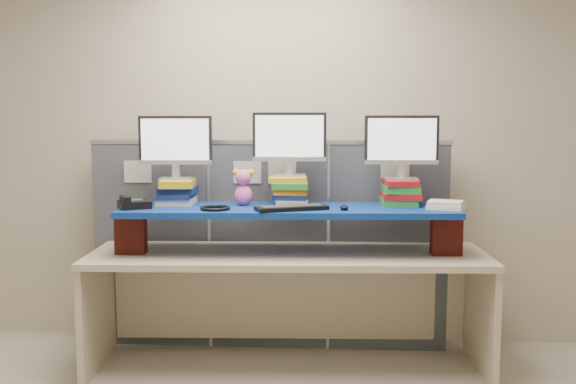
# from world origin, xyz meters

# --- Properties ---
(room) EXTENTS (5.00, 4.00, 2.80)m
(room) POSITION_xyz_m (0.00, 0.00, 1.40)
(room) COLOR #BCAF9B
(room) RESTS_ON ground
(cubicle_partition) EXTENTS (2.60, 0.06, 1.53)m
(cubicle_partition) POSITION_xyz_m (-0.00, 1.78, 0.77)
(cubicle_partition) COLOR #41454D
(cubicle_partition) RESTS_ON ground
(desk) EXTENTS (2.66, 0.88, 0.80)m
(desk) POSITION_xyz_m (0.17, 1.37, 0.64)
(desk) COLOR #C6B597
(desk) RESTS_ON ground
(brick_pier_left) EXTENTS (0.20, 0.11, 0.26)m
(brick_pier_left) POSITION_xyz_m (-0.86, 1.28, 0.93)
(brick_pier_left) COLOR maroon
(brick_pier_left) RESTS_ON desk
(brick_pier_right) EXTENTS (0.20, 0.11, 0.26)m
(brick_pier_right) POSITION_xyz_m (1.20, 1.37, 0.93)
(brick_pier_right) COLOR maroon
(brick_pier_right) RESTS_ON desk
(blue_board) EXTENTS (2.21, 0.64, 0.04)m
(blue_board) POSITION_xyz_m (0.17, 1.37, 1.08)
(blue_board) COLOR navy
(blue_board) RESTS_ON brick_pier_left
(book_stack_left) EXTENTS (0.26, 0.32, 0.17)m
(book_stack_left) POSITION_xyz_m (-0.59, 1.46, 1.19)
(book_stack_left) COLOR beige
(book_stack_left) RESTS_ON blue_board
(book_stack_center) EXTENTS (0.27, 0.31, 0.19)m
(book_stack_center) POSITION_xyz_m (0.17, 1.49, 1.20)
(book_stack_center) COLOR beige
(book_stack_center) RESTS_ON blue_board
(book_stack_right) EXTENTS (0.26, 0.31, 0.17)m
(book_stack_right) POSITION_xyz_m (0.91, 1.52, 1.19)
(book_stack_right) COLOR #238531
(book_stack_right) RESTS_ON blue_board
(monitor_left) EXTENTS (0.49, 0.15, 0.43)m
(monitor_left) POSITION_xyz_m (-0.60, 1.46, 1.52)
(monitor_left) COLOR #B2B2B8
(monitor_left) RESTS_ON book_stack_left
(monitor_center) EXTENTS (0.49, 0.15, 0.43)m
(monitor_center) POSITION_xyz_m (0.17, 1.49, 1.54)
(monitor_center) COLOR #B2B2B8
(monitor_center) RESTS_ON book_stack_center
(monitor_right) EXTENTS (0.49, 0.15, 0.43)m
(monitor_right) POSITION_xyz_m (0.92, 1.52, 1.52)
(monitor_right) COLOR #B2B2B8
(monitor_right) RESTS_ON book_stack_right
(keyboard) EXTENTS (0.48, 0.31, 0.03)m
(keyboard) POSITION_xyz_m (0.20, 1.24, 1.12)
(keyboard) COLOR black
(keyboard) RESTS_ON blue_board
(mouse) EXTENTS (0.07, 0.11, 0.03)m
(mouse) POSITION_xyz_m (0.53, 1.27, 1.12)
(mouse) COLOR black
(mouse) RESTS_ON blue_board
(desk_phone) EXTENTS (0.25, 0.25, 0.08)m
(desk_phone) POSITION_xyz_m (-0.84, 1.25, 1.13)
(desk_phone) COLOR black
(desk_phone) RESTS_ON blue_board
(headset) EXTENTS (0.24, 0.24, 0.02)m
(headset) POSITION_xyz_m (-0.29, 1.22, 1.11)
(headset) COLOR black
(headset) RESTS_ON blue_board
(plush_toy) EXTENTS (0.14, 0.11, 0.25)m
(plush_toy) POSITION_xyz_m (-0.14, 1.44, 1.23)
(plush_toy) COLOR #FF61B6
(plush_toy) RESTS_ON blue_board
(binder_stack) EXTENTS (0.27, 0.24, 0.05)m
(binder_stack) POSITION_xyz_m (1.18, 1.34, 1.13)
(binder_stack) COLOR #EDE2CA
(binder_stack) RESTS_ON blue_board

